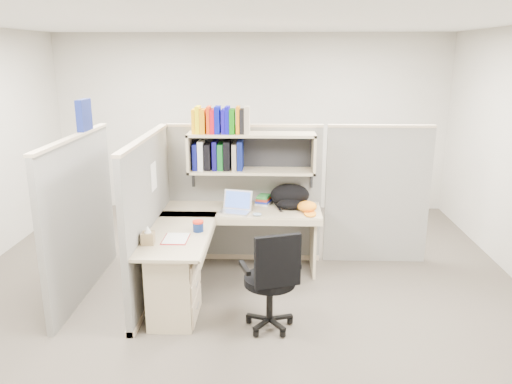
{
  "coord_description": "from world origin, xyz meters",
  "views": [
    {
      "loc": [
        0.33,
        -4.7,
        2.4
      ],
      "look_at": [
        0.16,
        0.25,
        1.02
      ],
      "focal_mm": 35.0,
      "sensor_mm": 36.0,
      "label": 1
    }
  ],
  "objects_px": {
    "desk": "(195,264)",
    "snack_canister": "(198,226)",
    "task_chair": "(271,295)",
    "backpack": "(290,196)",
    "laptop": "(235,202)"
  },
  "relations": [
    {
      "from": "laptop",
      "to": "desk",
      "type": "bearing_deg",
      "value": -100.16
    },
    {
      "from": "desk",
      "to": "snack_canister",
      "type": "relative_size",
      "value": 16.13
    },
    {
      "from": "backpack",
      "to": "snack_canister",
      "type": "xyz_separation_m",
      "value": [
        -0.91,
        -0.81,
        -0.07
      ]
    },
    {
      "from": "desk",
      "to": "snack_canister",
      "type": "distance_m",
      "value": 0.37
    },
    {
      "from": "laptop",
      "to": "snack_canister",
      "type": "xyz_separation_m",
      "value": [
        -0.31,
        -0.61,
        -0.06
      ]
    },
    {
      "from": "snack_canister",
      "to": "backpack",
      "type": "bearing_deg",
      "value": 41.57
    },
    {
      "from": "desk",
      "to": "task_chair",
      "type": "relative_size",
      "value": 1.81
    },
    {
      "from": "backpack",
      "to": "task_chair",
      "type": "xyz_separation_m",
      "value": [
        -0.2,
        -1.37,
        -0.52
      ]
    },
    {
      "from": "backpack",
      "to": "snack_canister",
      "type": "bearing_deg",
      "value": -133.77
    },
    {
      "from": "desk",
      "to": "snack_canister",
      "type": "xyz_separation_m",
      "value": [
        0.02,
        0.12,
        0.35
      ]
    },
    {
      "from": "desk",
      "to": "task_chair",
      "type": "xyz_separation_m",
      "value": [
        0.74,
        -0.43,
        -0.1
      ]
    },
    {
      "from": "snack_canister",
      "to": "task_chair",
      "type": "bearing_deg",
      "value": -37.8
    },
    {
      "from": "desk",
      "to": "laptop",
      "type": "height_order",
      "value": "laptop"
    },
    {
      "from": "laptop",
      "to": "task_chair",
      "type": "bearing_deg",
      "value": -56.31
    },
    {
      "from": "desk",
      "to": "backpack",
      "type": "height_order",
      "value": "backpack"
    }
  ]
}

